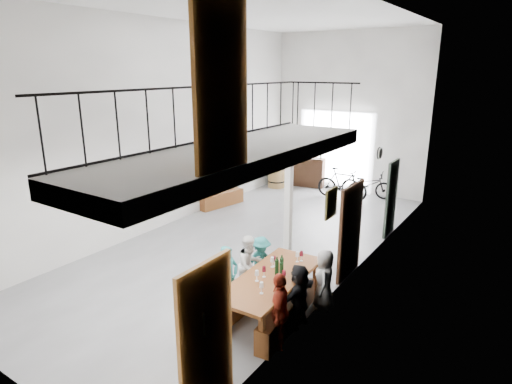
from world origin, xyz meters
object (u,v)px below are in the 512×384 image
Objects in this scene: bench_inner at (244,295)px; oak_barrel at (277,175)px; tasting_table at (271,281)px; host_standing at (212,324)px; bicycle_near at (367,184)px; serving_counter at (298,170)px; side_bench at (221,199)px.

bench_inner is 8.42m from oak_barrel.
tasting_table is 1.47× the size of host_standing.
bicycle_near is at bearing 10.36° from oak_barrel.
oak_barrel is 0.90m from serving_counter.
serving_counter is (0.75, 3.71, 0.32)m from side_bench.
side_bench is at bearing 116.32° from host_standing.
bicycle_near is (-1.27, 9.78, -0.36)m from host_standing.
oak_barrel is (0.27, 2.94, 0.25)m from side_bench.
serving_counter reaches higher than tasting_table.
serving_counter is (-3.37, 8.25, 0.30)m from bench_inner.
host_standing is at bearing -63.83° from oak_barrel.
bench_inner is 1.31× the size of host_standing.
host_standing reaches higher than side_bench.
oak_barrel reaches higher than tasting_table.
tasting_table is 8.69m from oak_barrel.
side_bench is 7.89m from host_standing.
serving_counter is at bearing 76.38° from bicycle_near.
side_bench is 4.99m from bicycle_near.
side_bench is at bearing -95.31° from oak_barrel.
host_standing is 0.94× the size of bicycle_near.
bicycle_near reaches higher than side_bench.
oak_barrel reaches higher than bench_inner.
oak_barrel is at bearing 90.31° from bicycle_near.
bench_inner is 8.91m from serving_counter.
bicycle_near reaches higher than tasting_table.
tasting_table is 9.14m from serving_counter.
host_standing reaches higher than oak_barrel.
oak_barrel reaches higher than bicycle_near.
serving_counter is at bearing 78.57° from side_bench.
host_standing is at bearing -69.09° from bench_inner.
serving_counter is 1.26× the size of host_standing.
bicycle_near is (3.52, 3.54, 0.23)m from side_bench.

